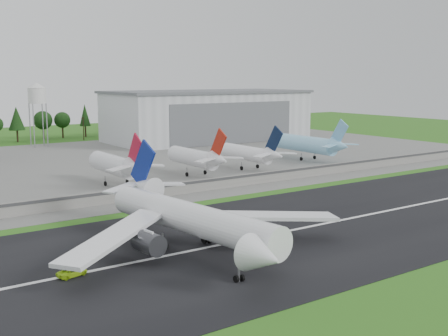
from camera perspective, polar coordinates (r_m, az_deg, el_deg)
ground at (r=115.45m, az=12.13°, el=-6.96°), size 600.00×600.00×0.00m
runway at (r=122.20m, az=8.70°, el=-5.93°), size 320.00×60.00×0.10m
runway_centerline at (r=122.19m, az=8.70°, el=-5.90°), size 220.00×1.00×0.02m
apron at (r=214.04m, az=-11.93°, el=0.48°), size 320.00×150.00×0.10m
blast_fence at (r=156.62m, az=-2.65°, el=-1.83°), size 240.00×0.61×3.50m
hangar_east at (r=287.40m, az=-1.64°, el=5.37°), size 102.00×47.00×25.20m
water_tower at (r=271.47m, az=-18.48°, el=7.21°), size 8.40×8.40×29.40m
utility_poles at (r=288.92m, az=-18.13°, el=2.43°), size 230.00×3.00×12.00m
treeline at (r=303.25m, az=-18.95°, el=2.68°), size 320.00×16.00×22.00m
main_airliner at (r=103.03m, az=-3.23°, el=-5.90°), size 56.84×59.24×18.17m
ground_vehicle at (r=94.79m, az=-15.16°, el=-10.17°), size 5.36×3.35×1.38m
parked_jet_red_a at (r=168.07m, az=-10.74°, el=0.30°), size 7.36×31.29×16.71m
parked_jet_red_b at (r=181.08m, az=-2.62°, el=1.04°), size 7.36×31.29×16.58m
parked_jet_navy at (r=193.51m, az=2.89°, el=1.50°), size 7.36×31.29×16.35m
parked_jet_skyblue at (r=218.16m, az=8.81°, el=2.41°), size 7.36×37.29×16.96m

